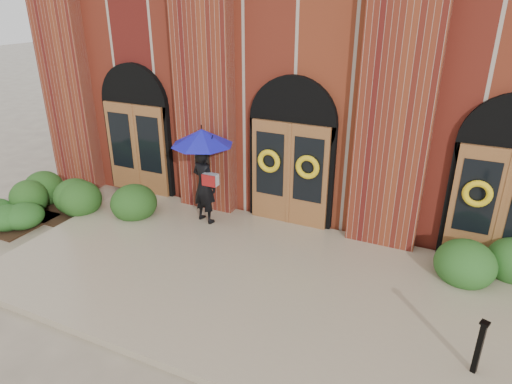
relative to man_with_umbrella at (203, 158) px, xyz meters
The scene contains 7 objects.
ground 3.20m from the man_with_umbrella, 45.53° to the right, with size 90.00×90.00×0.00m, color gray.
landing 3.08m from the man_with_umbrella, 43.17° to the right, with size 10.00×5.30×0.15m, color gray.
church_building 7.34m from the man_with_umbrella, 74.86° to the left, with size 16.20×12.53×7.00m.
man_with_umbrella is the anchor object (origin of this frame).
metal_post 6.77m from the man_with_umbrella, 22.56° to the right, with size 0.16×0.16×0.92m.
hedge_wall_left 3.71m from the man_with_umbrella, 164.94° to the right, with size 3.40×1.36×0.87m, color #214717.
hedge_front_left 5.19m from the man_with_umbrella, 157.52° to the right, with size 1.57×1.34×0.55m, color #204D1A.
Camera 1 is at (3.56, -6.72, 5.33)m, focal length 32.00 mm.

